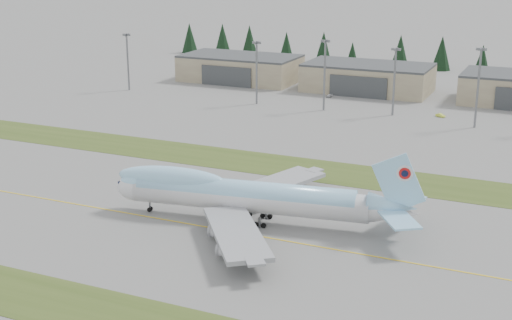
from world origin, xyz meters
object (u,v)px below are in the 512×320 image
at_px(boeing_747_freighter, 246,195).
at_px(hangar_center, 368,78).
at_px(service_vehicle_b, 440,117).
at_px(hangar_left, 240,68).
at_px(service_vehicle_a, 329,97).

distance_m(boeing_747_freighter, hangar_center, 144.38).
bearing_deg(boeing_747_freighter, hangar_center, 87.01).
bearing_deg(hangar_center, service_vehicle_b, -43.63).
height_order(hangar_left, hangar_center, same).
height_order(boeing_747_freighter, service_vehicle_b, boeing_747_freighter).
relative_size(service_vehicle_a, service_vehicle_b, 0.98).
height_order(hangar_left, service_vehicle_a, hangar_left).
distance_m(boeing_747_freighter, service_vehicle_b, 113.03).
bearing_deg(boeing_747_freighter, service_vehicle_a, 92.11).
height_order(hangar_center, service_vehicle_b, hangar_center).
height_order(hangar_left, service_vehicle_b, hangar_left).
relative_size(boeing_747_freighter, hangar_left, 1.37).
xyz_separation_m(service_vehicle_a, service_vehicle_b, (43.96, -15.58, 0.00)).
relative_size(boeing_747_freighter, service_vehicle_b, 19.33).
xyz_separation_m(hangar_left, service_vehicle_b, (89.13, -32.54, -5.39)).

